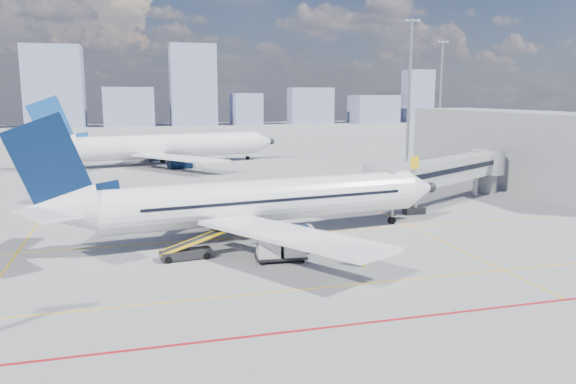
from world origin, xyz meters
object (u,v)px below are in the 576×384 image
baggage_tug (345,247)px  belt_loader (188,252)px  main_aircraft (250,202)px  second_aircraft (162,147)px  cargo_dolly (281,247)px  ramp_worker (365,253)px

baggage_tug → belt_loader: belt_loader is taller
main_aircraft → belt_loader: bearing=-149.7°
second_aircraft → cargo_dolly: bearing=-97.1°
baggage_tug → belt_loader: bearing=-178.3°
main_aircraft → baggage_tug: 9.43m
second_aircraft → baggage_tug: bearing=-92.4°
cargo_dolly → belt_loader: bearing=164.1°
belt_loader → main_aircraft: bearing=31.9°
belt_loader → cargo_dolly: bearing=-26.6°
cargo_dolly → ramp_worker: bearing=-21.5°
cargo_dolly → baggage_tug: bearing=6.5°
second_aircraft → belt_loader: bearing=-103.2°
baggage_tug → cargo_dolly: size_ratio=0.58×
baggage_tug → ramp_worker: size_ratio=1.13×
second_aircraft → belt_loader: (-1.31, -59.41, -2.64)m
cargo_dolly → ramp_worker: cargo_dolly is taller
cargo_dolly → belt_loader: 7.08m
cargo_dolly → second_aircraft: bearing=99.7°
baggage_tug → cargo_dolly: (-5.17, -0.15, 0.45)m
main_aircraft → second_aircraft: bearing=87.2°
baggage_tug → cargo_dolly: 5.19m
baggage_tug → main_aircraft: bearing=144.3°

